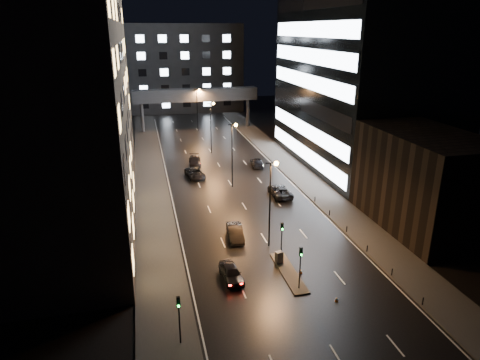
{
  "coord_description": "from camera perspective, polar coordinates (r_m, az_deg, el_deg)",
  "views": [
    {
      "loc": [
        -13.16,
        -33.92,
        23.61
      ],
      "look_at": [
        -0.64,
        19.89,
        4.0
      ],
      "focal_mm": 32.0,
      "sensor_mm": 36.0,
      "label": 1
    }
  ],
  "objects": [
    {
      "name": "cone_b",
      "position": [
        41.58,
        12.77,
        -15.25
      ],
      "size": [
        0.33,
        0.33,
        0.44
      ],
      "primitive_type": "cone",
      "rotation": [
        0.0,
        0.0,
        0.0
      ],
      "color": "#D8660B",
      "rests_on": "ground"
    },
    {
      "name": "traffic_signal_near",
      "position": [
        45.58,
        5.59,
        -7.31
      ],
      "size": [
        0.28,
        0.34,
        4.4
      ],
      "color": "black",
      "rests_on": "median_island"
    },
    {
      "name": "car_toward_b",
      "position": [
        77.53,
        2.28,
        2.37
      ],
      "size": [
        2.73,
        5.29,
        1.47
      ],
      "primitive_type": "imported",
      "rotation": [
        0.0,
        0.0,
        3.0
      ],
      "color": "black",
      "rests_on": "ground"
    },
    {
      "name": "building_left",
      "position": [
        58.78,
        -22.99,
        14.54
      ],
      "size": [
        15.0,
        48.0,
        40.0
      ],
      "primitive_type": "cube",
      "color": "#2D2319",
      "rests_on": "ground"
    },
    {
      "name": "building_right_low",
      "position": [
        57.02,
        23.32,
        -0.1
      ],
      "size": [
        10.0,
        18.0,
        12.0
      ],
      "primitive_type": "cube",
      "color": "black",
      "rests_on": "ground"
    },
    {
      "name": "traffic_signal_corner",
      "position": [
        34.77,
        -8.15,
        -17.16
      ],
      "size": [
        0.28,
        0.34,
        4.4
      ],
      "color": "black",
      "rests_on": "ground"
    },
    {
      "name": "streetlight_far",
      "position": [
        104.2,
        -5.66,
        10.0
      ],
      "size": [
        1.45,
        0.5,
        10.15
      ],
      "color": "black",
      "rests_on": "ground"
    },
    {
      "name": "traffic_signal_far",
      "position": [
        41.05,
        8.06,
        -10.66
      ],
      "size": [
        0.28,
        0.34,
        4.4
      ],
      "color": "black",
      "rests_on": "median_island"
    },
    {
      "name": "bollard_row",
      "position": [
        52.11,
        15.26,
        -7.59
      ],
      "size": [
        0.12,
        25.12,
        0.9
      ],
      "color": "black",
      "rests_on": "ground"
    },
    {
      "name": "sidewalk_left",
      "position": [
        72.83,
        -11.86,
        0.26
      ],
      "size": [
        5.0,
        110.0,
        0.15
      ],
      "primitive_type": "cube",
      "color": "#383533",
      "rests_on": "ground"
    },
    {
      "name": "car_toward_a",
      "position": [
        63.87,
        5.34,
        -1.47
      ],
      "size": [
        2.73,
        5.8,
        1.6
      ],
      "primitive_type": "imported",
      "rotation": [
        0.0,
        0.0,
        3.13
      ],
      "color": "black",
      "rests_on": "ground"
    },
    {
      "name": "car_away_c",
      "position": [
        71.84,
        -6.01,
        0.89
      ],
      "size": [
        3.27,
        5.8,
        1.53
      ],
      "primitive_type": "imported",
      "rotation": [
        0.0,
        0.0,
        0.14
      ],
      "color": "black",
      "rests_on": "ground"
    },
    {
      "name": "car_away_a",
      "position": [
        43.39,
        -1.17,
        -12.26
      ],
      "size": [
        2.15,
        4.52,
        1.49
      ],
      "primitive_type": "imported",
      "rotation": [
        0.0,
        0.0,
        0.09
      ],
      "color": "black",
      "rests_on": "ground"
    },
    {
      "name": "car_away_d",
      "position": [
        78.76,
        -6.03,
        2.57
      ],
      "size": [
        2.58,
        5.42,
        1.52
      ],
      "primitive_type": "imported",
      "rotation": [
        0.0,
        0.0,
        -0.09
      ],
      "color": "black",
      "rests_on": "ground"
    },
    {
      "name": "car_away_b",
      "position": [
        51.02,
        -0.64,
        -7.02
      ],
      "size": [
        2.07,
        4.95,
        1.59
      ],
      "primitive_type": "imported",
      "rotation": [
        0.0,
        0.0,
        -0.08
      ],
      "color": "black",
      "rests_on": "ground"
    },
    {
      "name": "skybridge",
      "position": [
        105.86,
        -5.93,
        11.15
      ],
      "size": [
        30.0,
        3.0,
        10.0
      ],
      "color": "#333335",
      "rests_on": "ground"
    },
    {
      "name": "building_far",
      "position": [
        133.04,
        -7.62,
        14.59
      ],
      "size": [
        34.0,
        14.0,
        25.0
      ],
      "primitive_type": "cube",
      "color": "#333335",
      "rests_on": "ground"
    },
    {
      "name": "building_right_glass",
      "position": [
        79.66,
        16.35,
        18.01
      ],
      "size": [
        20.0,
        36.0,
        45.0
      ],
      "primitive_type": "cube",
      "color": "black",
      "rests_on": "ground"
    },
    {
      "name": "median_island",
      "position": [
        45.0,
        6.49,
        -12.13
      ],
      "size": [
        1.6,
        8.0,
        0.15
      ],
      "primitive_type": "cube",
      "color": "#383533",
      "rests_on": "ground"
    },
    {
      "name": "streetlight_mid_b",
      "position": [
        84.74,
        -3.81,
        7.85
      ],
      "size": [
        1.45,
        0.5,
        10.15
      ],
      "color": "black",
      "rests_on": "ground"
    },
    {
      "name": "sidewalk_right",
      "position": [
        77.22,
        6.98,
        1.65
      ],
      "size": [
        5.0,
        110.0,
        0.15
      ],
      "primitive_type": "cube",
      "color": "#383533",
      "rests_on": "ground"
    },
    {
      "name": "ground",
      "position": [
        78.71,
        -2.86,
        2.06
      ],
      "size": [
        160.0,
        160.0,
        0.0
      ],
      "primitive_type": "plane",
      "color": "black",
      "rests_on": "ground"
    },
    {
      "name": "cone_a",
      "position": [
        45.04,
        8.1,
        -11.95
      ],
      "size": [
        0.46,
        0.46,
        0.46
      ],
      "primitive_type": "cone",
      "rotation": [
        0.0,
        0.0,
        -0.3
      ],
      "color": "orange",
      "rests_on": "ground"
    },
    {
      "name": "utility_cabinet",
      "position": [
        46.13,
        5.22,
        -10.2
      ],
      "size": [
        0.85,
        0.73,
        1.27
      ],
      "primitive_type": "cube",
      "rotation": [
        0.0,
        0.0,
        0.26
      ],
      "color": "#454648",
      "rests_on": "median_island"
    },
    {
      "name": "streetlight_near",
      "position": [
        47.2,
        4.23,
        -1.77
      ],
      "size": [
        1.45,
        0.5,
        10.15
      ],
      "color": "black",
      "rests_on": "ground"
    },
    {
      "name": "streetlight_mid_a",
      "position": [
        65.61,
        -0.92,
        4.42
      ],
      "size": [
        1.45,
        0.5,
        10.15
      ],
      "color": "black",
      "rests_on": "ground"
    }
  ]
}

